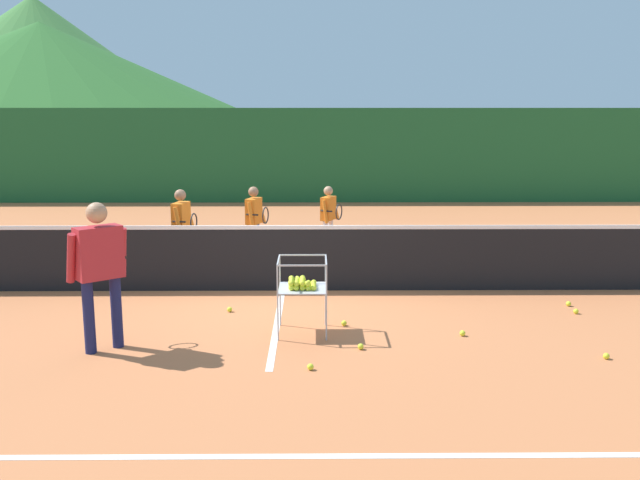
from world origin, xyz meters
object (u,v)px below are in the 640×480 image
Objects in this scene: student_0 at (182,223)px; tennis_ball_3 at (310,367)px; tennis_net at (282,257)px; instructor at (100,263)px; tennis_ball_2 at (569,304)px; student_1 at (254,216)px; ball_cart at (301,284)px; student_2 at (329,213)px; tennis_ball_0 at (344,323)px; tennis_ball_4 at (230,309)px; tennis_ball_9 at (463,333)px; tennis_ball_10 at (361,347)px; tennis_ball_1 at (606,356)px; tennis_ball_5 at (576,311)px.

student_0 is 19.96× the size of tennis_ball_3.
tennis_net is 6.74× the size of instructor.
tennis_ball_2 is (5.60, -2.05, -0.78)m from student_0.
student_1 is 4.11m from ball_cart.
student_2 is at bearing 24.91° from student_1.
tennis_ball_0 is (0.10, -4.37, -0.71)m from student_2.
tennis_ball_4 is at bearing -91.33° from student_1.
tennis_ball_4 is 3.04m from tennis_ball_9.
tennis_ball_10 is (1.56, -4.60, -0.75)m from student_1.
tennis_ball_3 and tennis_ball_9 have the same top height.
tennis_ball_4 is at bearing 138.45° from ball_cart.
tennis_ball_2 is at bearing -20.09° from student_0.
student_0 is at bearing -141.14° from student_1.
tennis_net is 3.16m from instructor.
tennis_ball_9 is (4.09, 0.42, -0.96)m from instructor.
student_1 is 5.06m from tennis_ball_9.
student_0 reaches higher than tennis_ball_0.
tennis_ball_0 is 1.00× the size of tennis_ball_2.
tennis_ball_1 is 1.58m from tennis_ball_9.
student_2 is 4.64m from ball_cart.
student_1 is 4.92m from tennis_ball_10.
tennis_net is at bearing 111.28° from tennis_ball_10.
tennis_ball_10 is (-2.62, 0.32, 0.00)m from tennis_ball_1.
tennis_ball_4 is (-1.49, 0.60, 0.00)m from tennis_ball_0.
tennis_ball_10 is (2.86, -0.03, -0.96)m from instructor.
student_0 reaches higher than student_2.
student_0 is (0.20, 3.69, -0.18)m from instructor.
tennis_ball_1 is at bearing -37.41° from student_0.
tennis_ball_2 is at bearing 29.63° from tennis_ball_10.
instructor is 24.38× the size of tennis_ball_10.
tennis_ball_9 is (-1.38, 0.77, 0.00)m from tennis_ball_1.
tennis_ball_10 is at bearing -150.37° from tennis_ball_2.
student_1 is at bearing 146.88° from tennis_ball_2.
student_0 is at bearing 159.91° from tennis_ball_2.
instructor is (-1.87, -2.49, 0.50)m from tennis_net.
tennis_ball_2 is 3.38m from tennis_ball_10.
tennis_ball_4 is at bearing 157.43° from tennis_ball_1.
student_0 is at bearing -148.21° from student_2.
instructor is 24.38× the size of tennis_ball_5.
student_0 is at bearing 156.74° from tennis_ball_5.
tennis_net reaches higher than tennis_ball_3.
tennis_ball_0 is 0.86m from tennis_ball_10.
tennis_ball_0 and tennis_ball_4 have the same top height.
tennis_net is 1.93m from tennis_ball_0.
student_2 is (2.61, 5.18, -0.25)m from instructor.
tennis_ball_2 is at bearing 16.58° from ball_cart.
student_1 is 1.05× the size of student_2.
ball_cart is (2.18, 0.57, -0.40)m from instructor.
tennis_ball_4 is (-1.08, 2.05, 0.00)m from tennis_ball_3.
ball_cart is 1.40m from tennis_ball_4.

